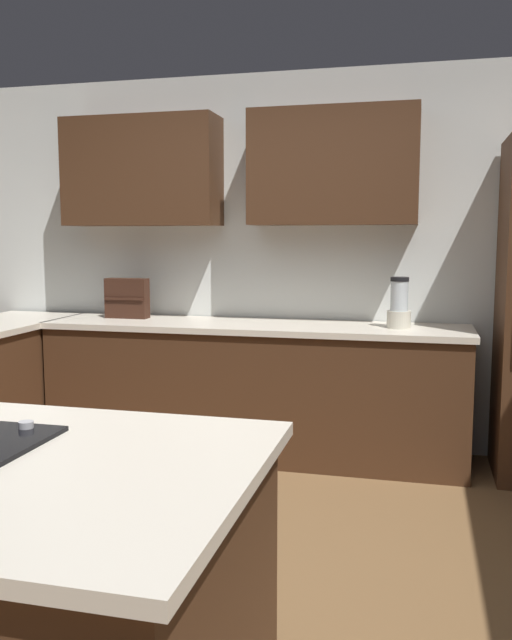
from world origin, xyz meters
TOP-DOWN VIEW (x-y plane):
  - ground_plane at (0.00, 0.00)m, footprint 14.00×14.00m
  - wall_back at (0.07, -2.04)m, footprint 6.00×0.44m
  - lower_cabinets_back at (0.10, -1.72)m, footprint 2.80×0.60m
  - countertop_back at (0.10, -1.72)m, footprint 2.84×0.64m
  - blender at (-0.85, -1.72)m, footprint 0.15×0.15m
  - spice_rack at (1.05, -1.80)m, footprint 0.31×0.11m

SIDE VIEW (x-z plane):
  - ground_plane at x=0.00m, z-range 0.00..0.00m
  - lower_cabinets_back at x=0.10m, z-range 0.00..0.86m
  - countertop_back at x=0.10m, z-range 0.86..0.90m
  - blender at x=-0.85m, z-range 0.88..1.20m
  - spice_rack at x=1.05m, z-range 0.90..1.18m
  - wall_back at x=0.07m, z-range 0.17..2.77m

